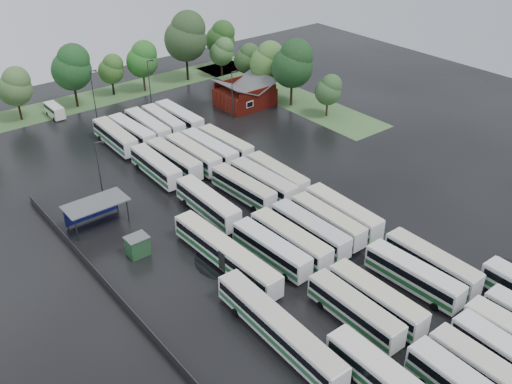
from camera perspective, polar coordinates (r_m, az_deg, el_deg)
ground at (r=71.58m, az=4.80°, el=-6.06°), size 160.00×160.00×0.00m
brick_building at (r=113.15m, az=-1.10°, el=9.53°), size 10.07×8.60×5.39m
wash_shed at (r=77.87m, az=-15.84°, el=-1.28°), size 8.20×4.20×3.58m
utility_hut at (r=71.77m, az=-11.76°, el=-5.27°), size 2.70×2.20×2.62m
grass_strip_north at (r=121.55m, az=-15.99°, el=8.92°), size 80.00×10.00×0.01m
grass_strip_east at (r=119.80m, az=2.74°, el=9.77°), size 10.00×50.00×0.01m
west_fence at (r=66.98m, az=-14.33°, el=-9.42°), size 0.10×50.00×1.20m
bus_r0c1 at (r=58.49m, az=22.43°, el=-16.64°), size 2.60×12.14×3.38m
bus_r0c2 at (r=60.74m, az=24.18°, el=-15.03°), size 2.92×12.09×3.35m
bus_r1c0 at (r=61.54m, az=9.83°, el=-11.54°), size 2.60×11.72×3.26m
bus_r1c1 at (r=63.25m, az=11.96°, el=-10.40°), size 2.61×11.94×3.32m
bus_r1c3 at (r=67.32m, az=15.48°, el=-8.03°), size 3.04×12.03×3.32m
bus_r1c4 at (r=69.76m, az=17.17°, el=-6.79°), size 2.60×11.99×3.33m
bus_r2c0 at (r=68.92m, az=1.52°, el=-5.74°), size 3.01×11.80×3.26m
bus_r2c1 at (r=70.44m, az=3.47°, el=-4.80°), size 2.87×12.27×3.40m
bus_r2c2 at (r=72.50m, az=5.41°, el=-3.77°), size 2.73×12.12×3.36m
bus_r2c3 at (r=74.53m, az=7.17°, el=-2.88°), size 2.61×11.70×3.25m
bus_r2c4 at (r=76.36m, az=8.68°, el=-2.03°), size 2.93×12.31×3.41m
bus_r3c0 at (r=77.72m, az=-4.86°, el=-1.11°), size 2.89×12.41×3.44m
bus_r3c2 at (r=81.25m, az=-1.29°, el=0.44°), size 3.01×11.77×3.25m
bus_r3c3 at (r=82.54m, az=0.69°, el=1.03°), size 2.94×12.23×3.38m
bus_r3c4 at (r=84.48m, az=2.10°, el=1.72°), size 2.66×11.84×3.29m
bus_r4c0 at (r=88.16m, az=-9.99°, el=2.55°), size 2.81×11.90×3.30m
bus_r4c1 at (r=89.68m, az=-8.20°, el=3.25°), size 2.86×12.13×3.36m
bus_r4c2 at (r=90.75m, az=-6.33°, el=3.76°), size 2.77×12.31×3.42m
bus_r4c3 at (r=92.20m, az=-4.71°, el=4.30°), size 2.98×12.32×3.41m
bus_r4c4 at (r=93.88m, az=-3.08°, el=4.81°), size 2.93×11.82×3.27m
bus_r5c0 at (r=99.01m, az=-13.89°, el=5.39°), size 2.89×12.20×3.38m
bus_r5c1 at (r=100.31m, az=-12.30°, el=5.90°), size 2.98×11.97×3.31m
bus_r5c2 at (r=101.71m, az=-10.78°, el=6.46°), size 2.90×12.32×3.41m
bus_r5c3 at (r=103.28m, az=-9.25°, el=6.95°), size 2.94×11.89×3.29m
bus_r5c4 at (r=104.44m, az=-7.69°, el=7.39°), size 2.72×12.29×3.42m
artic_bus_west_b at (r=68.20m, az=-3.04°, el=-6.18°), size 3.04×17.90×3.31m
artic_bus_west_c at (r=58.68m, az=2.26°, el=-13.48°), size 3.03×17.91×3.31m
minibus at (r=114.60m, az=-19.50°, el=7.72°), size 2.06×5.39×2.35m
tree_north_1 at (r=113.66m, az=-22.92°, el=9.73°), size 6.15×6.15×10.19m
tree_north_2 at (r=115.90m, az=-17.90°, el=11.83°), size 7.55×7.55×12.51m
tree_north_3 at (r=121.06m, az=-14.24°, el=11.86°), size 5.15×5.15×8.54m
tree_north_4 at (r=121.41m, az=-11.26°, el=12.94°), size 6.42×6.42×10.64m
tree_north_5 at (r=125.81m, az=-6.98°, el=15.24°), size 9.05×9.05×14.99m
tree_north_6 at (r=133.41m, az=-3.52°, el=15.15°), size 6.65×6.65×11.02m
tree_east_0 at (r=107.97m, az=7.32°, el=10.13°), size 4.91×4.91×8.13m
tree_east_1 at (r=111.38m, az=3.78°, el=12.73°), size 7.96×7.96×13.19m
tree_east_2 at (r=116.90m, az=1.19°, el=13.00°), size 6.76×6.76×11.19m
tree_east_3 at (r=123.05m, az=-0.84°, el=13.23°), size 5.44×5.44×9.01m
tree_east_4 at (r=128.69m, az=-3.39°, el=13.86°), size 5.27×5.23×8.66m
lamp_post_ne at (r=105.67m, az=-2.34°, el=9.95°), size 1.41×0.28×9.19m
lamp_post_nw at (r=80.79m, az=-15.35°, el=2.19°), size 1.49×0.29×9.69m
lamp_post_back_w at (r=109.65m, az=-15.93°, el=9.63°), size 1.44×0.28×9.35m
lamp_post_back_e at (r=113.02m, az=-10.58°, el=10.91°), size 1.44×0.28×9.33m
puddle_0 at (r=62.32m, az=15.13°, el=-13.92°), size 3.75×3.75×0.01m
puddle_1 at (r=69.51m, az=22.03°, el=-9.92°), size 3.02×3.02×0.01m
puddle_2 at (r=70.31m, az=-2.80°, el=-6.75°), size 8.29×8.29×0.01m
puddle_3 at (r=71.39m, az=9.90°, el=-6.58°), size 2.82×2.82×0.01m
puddle_4 at (r=75.21m, az=23.57°, el=-6.90°), size 3.87×3.87×0.01m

